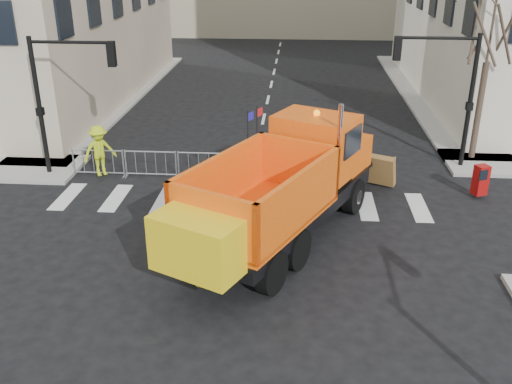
# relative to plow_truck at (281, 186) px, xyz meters

# --- Properties ---
(ground) EXTENTS (120.00, 120.00, 0.00)m
(ground) POSITION_rel_plow_truck_xyz_m (-1.35, -2.71, -1.85)
(ground) COLOR black
(ground) RESTS_ON ground
(sidewalk_back) EXTENTS (64.00, 5.00, 0.15)m
(sidewalk_back) POSITION_rel_plow_truck_xyz_m (-1.35, 5.79, -1.77)
(sidewalk_back) COLOR gray
(sidewalk_back) RESTS_ON ground
(traffic_light_left) EXTENTS (0.18, 0.18, 5.40)m
(traffic_light_left) POSITION_rel_plow_truck_xyz_m (-9.35, 4.79, 0.85)
(traffic_light_left) COLOR black
(traffic_light_left) RESTS_ON ground
(traffic_light_right) EXTENTS (0.18, 0.18, 5.40)m
(traffic_light_right) POSITION_rel_plow_truck_xyz_m (7.15, 6.79, 0.85)
(traffic_light_right) COLOR black
(traffic_light_right) RESTS_ON ground
(crowd_barriers) EXTENTS (12.60, 0.60, 1.10)m
(crowd_barriers) POSITION_rel_plow_truck_xyz_m (-2.10, 4.89, -1.30)
(crowd_barriers) COLOR #9EA0A5
(crowd_barriers) RESTS_ON ground
(street_tree) EXTENTS (3.00, 3.00, 7.50)m
(street_tree) POSITION_rel_plow_truck_xyz_m (7.85, 7.79, 1.90)
(street_tree) COLOR #382B21
(street_tree) RESTS_ON ground
(plow_truck) EXTENTS (7.31, 10.85, 4.15)m
(plow_truck) POSITION_rel_plow_truck_xyz_m (0.00, 0.00, 0.00)
(plow_truck) COLOR black
(plow_truck) RESTS_ON ground
(cop_a) EXTENTS (0.71, 0.69, 1.64)m
(cop_a) POSITION_rel_plow_truck_xyz_m (2.11, 4.29, -1.03)
(cop_a) COLOR black
(cop_a) RESTS_ON ground
(cop_b) EXTENTS (1.10, 0.96, 1.92)m
(cop_b) POSITION_rel_plow_truck_xyz_m (1.75, 4.29, -0.88)
(cop_b) COLOR black
(cop_b) RESTS_ON ground
(cop_c) EXTENTS (1.14, 1.14, 1.95)m
(cop_c) POSITION_rel_plow_truck_xyz_m (2.77, 4.29, -0.87)
(cop_c) COLOR black
(cop_c) RESTS_ON ground
(worker) EXTENTS (1.47, 1.38, 1.99)m
(worker) POSITION_rel_plow_truck_xyz_m (-7.15, 4.61, -0.70)
(worker) COLOR #B3CC18
(worker) RESTS_ON sidewalk_back
(newspaper_box) EXTENTS (0.57, 0.55, 1.10)m
(newspaper_box) POSITION_rel_plow_truck_xyz_m (7.04, 3.79, -1.15)
(newspaper_box) COLOR #960C0B
(newspaper_box) RESTS_ON sidewalk_back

